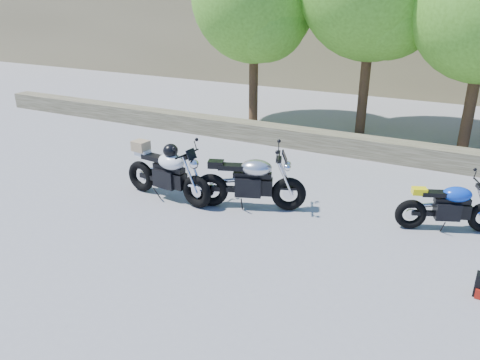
# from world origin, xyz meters

# --- Properties ---
(ground) EXTENTS (90.00, 90.00, 0.00)m
(ground) POSITION_xyz_m (0.00, 0.00, 0.00)
(ground) COLOR gray
(ground) RESTS_ON ground
(stone_wall) EXTENTS (22.00, 0.55, 0.50)m
(stone_wall) POSITION_xyz_m (0.00, 5.50, 0.25)
(stone_wall) COLOR #494330
(stone_wall) RESTS_ON ground
(tree_decid_left) EXTENTS (3.67, 3.67, 5.62)m
(tree_decid_left) POSITION_xyz_m (-2.39, 7.14, 3.63)
(tree_decid_left) COLOR #382314
(tree_decid_left) RESTS_ON ground
(silver_bike) EXTENTS (2.07, 0.95, 1.08)m
(silver_bike) POSITION_xyz_m (0.18, 1.48, 0.52)
(silver_bike) COLOR black
(silver_bike) RESTS_ON ground
(white_bike) EXTENTS (2.12, 0.67, 1.17)m
(white_bike) POSITION_xyz_m (-1.48, 1.12, 0.57)
(white_bike) COLOR black
(white_bike) RESTS_ON ground
(blue_bike) EXTENTS (1.70, 0.82, 0.89)m
(blue_bike) POSITION_xyz_m (3.62, 2.22, 0.43)
(blue_bike) COLOR black
(blue_bike) RESTS_ON ground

